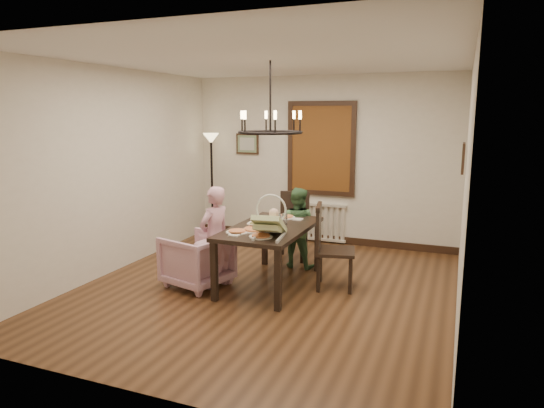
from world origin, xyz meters
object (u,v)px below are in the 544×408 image
Objects in this scene: baby_bouncer at (270,223)px; armchair at (197,260)px; seated_man at (297,234)px; drinking_glass at (279,220)px; chair_far at (292,226)px; elderly_woman at (215,246)px; chair_right at (335,246)px; dining_table at (270,233)px; floor_lamp at (212,187)px.

armchair is at bearing 164.53° from baby_bouncer.
drinking_glass is (-0.00, -0.74, 0.36)m from seated_man.
armchair is at bearing -124.19° from chair_far.
baby_bouncer is at bearing 95.76° from elderly_woman.
drinking_glass is (-0.11, 0.59, -0.10)m from baby_bouncer.
baby_bouncer is 3.75× the size of drinking_glass.
chair_far is at bearing 178.63° from elderly_woman.
chair_right is 1.51m from elderly_woman.
elderly_woman is (0.24, 0.04, 0.20)m from armchair.
elderly_woman is 1.36m from seated_man.
chair_right is (0.80, 0.19, -0.14)m from dining_table.
floor_lamp reaches higher than drinking_glass.
drinking_glass is at bearing -88.44° from chair_far.
dining_table is 0.91× the size of floor_lamp.
elderly_woman is at bearing -116.98° from chair_far.
armchair is (-1.67, -0.56, -0.20)m from chair_right.
chair_far is at bearing 168.92° from armchair.
chair_right is at bearing -33.34° from floor_lamp.
seated_man is (-0.73, 0.65, -0.06)m from chair_right.
drinking_glass reaches higher than dining_table.
floor_lamp is at bearing 136.53° from drinking_glass.
armchair is 1.54m from seated_man.
dining_table is 3.14× the size of baby_bouncer.
seated_man is at bearing 86.03° from baby_bouncer.
chair_right is 1.45× the size of armchair.
dining_table is 1.52× the size of chair_right.
floor_lamp is (-1.03, 2.33, 0.56)m from armchair.
elderly_woman is at bearing 114.63° from armchair.
elderly_woman is at bearing 61.46° from seated_man.
drinking_glass is (0.94, 0.47, 0.50)m from armchair.
chair_far reaches higher than drinking_glass.
seated_man is at bearing -68.83° from chair_far.
dining_table is at bearing -46.00° from floor_lamp.
baby_bouncer is (1.05, -0.12, 0.60)m from armchair.
baby_bouncer reaches higher than dining_table.
seated_man is 6.84× the size of drinking_glass.
seated_man is 2.31m from floor_lamp.
elderly_woman is (-0.51, -1.50, 0.03)m from chair_far.
chair_right is 1.77m from armchair.
floor_lamp reaches higher than armchair.
floor_lamp is at bearing -141.26° from armchair.
armchair is 0.69× the size of elderly_woman.
armchair is 0.32m from elderly_woman.
baby_bouncer is at bearing -88.05° from chair_far.
chair_right is at bearing 7.14° from drinking_glass.
elderly_woman is at bearing -148.50° from drinking_glass.
seated_man reaches higher than dining_table.
chair_far is 0.94× the size of chair_right.
elderly_woman is at bearing 159.69° from baby_bouncer.
baby_bouncer reaches higher than drinking_glass.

